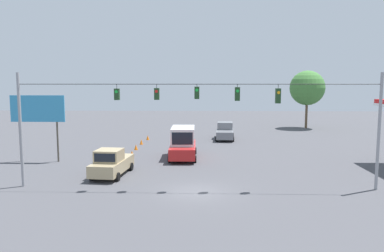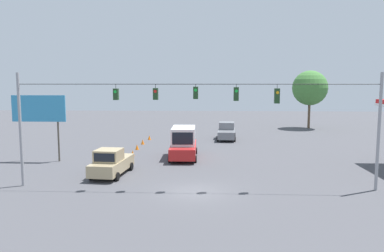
{
  "view_description": "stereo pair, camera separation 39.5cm",
  "coord_description": "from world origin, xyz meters",
  "px_view_note": "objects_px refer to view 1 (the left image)",
  "views": [
    {
      "loc": [
        -0.52,
        23.89,
        7.14
      ],
      "look_at": [
        0.54,
        -7.32,
        3.5
      ],
      "focal_mm": 35.0,
      "sensor_mm": 36.0,
      "label": 1
    },
    {
      "loc": [
        -0.91,
        23.88,
        7.14
      ],
      "look_at": [
        0.54,
        -7.32,
        3.5
      ],
      "focal_mm": 35.0,
      "sensor_mm": 36.0,
      "label": 2
    }
  ],
  "objects_px": {
    "traffic_cone_nearest": "(112,169)",
    "roadside_billboard": "(38,113)",
    "box_truck_red_withflow_mid": "(183,143)",
    "traffic_cone_second": "(124,161)",
    "traffic_cone_fourth": "(136,147)",
    "tree_horizon_left": "(307,88)",
    "traffic_cone_farthest": "(148,138)",
    "pickup_truck_grey_oncoming_deep": "(225,131)",
    "overhead_signal_span": "(199,114)",
    "pickup_truck_tan_parked_shoulder": "(112,163)",
    "traffic_cone_fifth": "(141,142)",
    "traffic_cone_third": "(132,153)"
  },
  "relations": [
    {
      "from": "box_truck_red_withflow_mid",
      "to": "traffic_cone_second",
      "type": "height_order",
      "value": "box_truck_red_withflow_mid"
    },
    {
      "from": "traffic_cone_fourth",
      "to": "traffic_cone_third",
      "type": "bearing_deg",
      "value": 94.05
    },
    {
      "from": "box_truck_red_withflow_mid",
      "to": "traffic_cone_fifth",
      "type": "height_order",
      "value": "box_truck_red_withflow_mid"
    },
    {
      "from": "traffic_cone_nearest",
      "to": "traffic_cone_third",
      "type": "bearing_deg",
      "value": -92.02
    },
    {
      "from": "roadside_billboard",
      "to": "tree_horizon_left",
      "type": "height_order",
      "value": "tree_horizon_left"
    },
    {
      "from": "traffic_cone_third",
      "to": "traffic_cone_fifth",
      "type": "height_order",
      "value": "same"
    },
    {
      "from": "traffic_cone_fourth",
      "to": "tree_horizon_left",
      "type": "height_order",
      "value": "tree_horizon_left"
    },
    {
      "from": "pickup_truck_tan_parked_shoulder",
      "to": "traffic_cone_second",
      "type": "relative_size",
      "value": 9.21
    },
    {
      "from": "traffic_cone_fourth",
      "to": "traffic_cone_fifth",
      "type": "relative_size",
      "value": 1.0
    },
    {
      "from": "pickup_truck_grey_oncoming_deep",
      "to": "tree_horizon_left",
      "type": "height_order",
      "value": "tree_horizon_left"
    },
    {
      "from": "traffic_cone_second",
      "to": "traffic_cone_farthest",
      "type": "relative_size",
      "value": 1.0
    },
    {
      "from": "pickup_truck_grey_oncoming_deep",
      "to": "traffic_cone_fourth",
      "type": "bearing_deg",
      "value": 38.76
    },
    {
      "from": "traffic_cone_farthest",
      "to": "roadside_billboard",
      "type": "height_order",
      "value": "roadside_billboard"
    },
    {
      "from": "overhead_signal_span",
      "to": "traffic_cone_second",
      "type": "distance_m",
      "value": 11.01
    },
    {
      "from": "traffic_cone_third",
      "to": "tree_horizon_left",
      "type": "bearing_deg",
      "value": -134.48
    },
    {
      "from": "traffic_cone_second",
      "to": "tree_horizon_left",
      "type": "xyz_separation_m",
      "value": [
        -23.02,
        -26.82,
        5.99
      ]
    },
    {
      "from": "traffic_cone_fourth",
      "to": "traffic_cone_fifth",
      "type": "bearing_deg",
      "value": -89.77
    },
    {
      "from": "roadside_billboard",
      "to": "traffic_cone_nearest",
      "type": "bearing_deg",
      "value": 151.67
    },
    {
      "from": "overhead_signal_span",
      "to": "box_truck_red_withflow_mid",
      "type": "relative_size",
      "value": 3.81
    },
    {
      "from": "overhead_signal_span",
      "to": "traffic_cone_second",
      "type": "bearing_deg",
      "value": -47.39
    },
    {
      "from": "traffic_cone_farthest",
      "to": "tree_horizon_left",
      "type": "xyz_separation_m",
      "value": [
        -23.04,
        -12.89,
        5.99
      ]
    },
    {
      "from": "traffic_cone_fifth",
      "to": "roadside_billboard",
      "type": "bearing_deg",
      "value": 51.38
    },
    {
      "from": "traffic_cone_farthest",
      "to": "tree_horizon_left",
      "type": "bearing_deg",
      "value": -150.77
    },
    {
      "from": "traffic_cone_farthest",
      "to": "box_truck_red_withflow_mid",
      "type": "bearing_deg",
      "value": 114.79
    },
    {
      "from": "traffic_cone_second",
      "to": "traffic_cone_farthest",
      "type": "xyz_separation_m",
      "value": [
        0.01,
        -13.93,
        0.0
      ]
    },
    {
      "from": "traffic_cone_nearest",
      "to": "roadside_billboard",
      "type": "distance_m",
      "value": 9.68
    },
    {
      "from": "traffic_cone_nearest",
      "to": "traffic_cone_fourth",
      "type": "relative_size",
      "value": 1.0
    },
    {
      "from": "box_truck_red_withflow_mid",
      "to": "roadside_billboard",
      "type": "distance_m",
      "value": 13.45
    },
    {
      "from": "box_truck_red_withflow_mid",
      "to": "traffic_cone_fifth",
      "type": "distance_m",
      "value": 9.17
    },
    {
      "from": "roadside_billboard",
      "to": "pickup_truck_grey_oncoming_deep",
      "type": "bearing_deg",
      "value": -141.32
    },
    {
      "from": "pickup_truck_tan_parked_shoulder",
      "to": "traffic_cone_fourth",
      "type": "distance_m",
      "value": 11.08
    },
    {
      "from": "traffic_cone_second",
      "to": "tree_horizon_left",
      "type": "bearing_deg",
      "value": -130.64
    },
    {
      "from": "overhead_signal_span",
      "to": "traffic_cone_fourth",
      "type": "relative_size",
      "value": 41.6
    },
    {
      "from": "traffic_cone_nearest",
      "to": "box_truck_red_withflow_mid",
      "type": "bearing_deg",
      "value": -129.68
    },
    {
      "from": "traffic_cone_second",
      "to": "overhead_signal_span",
      "type": "bearing_deg",
      "value": 132.61
    },
    {
      "from": "pickup_truck_tan_parked_shoulder",
      "to": "traffic_cone_second",
      "type": "bearing_deg",
      "value": -90.81
    },
    {
      "from": "pickup_truck_tan_parked_shoulder",
      "to": "traffic_cone_nearest",
      "type": "height_order",
      "value": "pickup_truck_tan_parked_shoulder"
    },
    {
      "from": "pickup_truck_tan_parked_shoulder",
      "to": "box_truck_red_withflow_mid",
      "type": "distance_m",
      "value": 8.76
    },
    {
      "from": "pickup_truck_tan_parked_shoulder",
      "to": "traffic_cone_farthest",
      "type": "relative_size",
      "value": 9.21
    },
    {
      "from": "pickup_truck_tan_parked_shoulder",
      "to": "overhead_signal_span",
      "type": "bearing_deg",
      "value": 154.81
    },
    {
      "from": "traffic_cone_nearest",
      "to": "overhead_signal_span",
      "type": "bearing_deg",
      "value": 150.08
    },
    {
      "from": "pickup_truck_grey_oncoming_deep",
      "to": "pickup_truck_tan_parked_shoulder",
      "type": "bearing_deg",
      "value": 62.88
    },
    {
      "from": "traffic_cone_farthest",
      "to": "pickup_truck_tan_parked_shoulder",
      "type": "bearing_deg",
      "value": 89.85
    },
    {
      "from": "traffic_cone_second",
      "to": "tree_horizon_left",
      "type": "relative_size",
      "value": 0.06
    },
    {
      "from": "tree_horizon_left",
      "to": "traffic_cone_third",
      "type": "bearing_deg",
      "value": 45.52
    },
    {
      "from": "overhead_signal_span",
      "to": "pickup_truck_grey_oncoming_deep",
      "type": "distance_m",
      "value": 22.74
    },
    {
      "from": "box_truck_red_withflow_mid",
      "to": "tree_horizon_left",
      "type": "bearing_deg",
      "value": -127.04
    },
    {
      "from": "pickup_truck_grey_oncoming_deep",
      "to": "traffic_cone_fourth",
      "type": "relative_size",
      "value": 9.75
    },
    {
      "from": "traffic_cone_fifth",
      "to": "tree_horizon_left",
      "type": "height_order",
      "value": "tree_horizon_left"
    },
    {
      "from": "traffic_cone_nearest",
      "to": "roadside_billboard",
      "type": "xyz_separation_m",
      "value": [
        7.69,
        -4.14,
        4.17
      ]
    }
  ]
}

